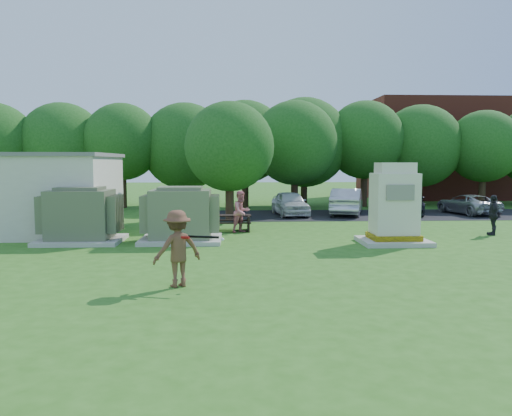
{
  "coord_description": "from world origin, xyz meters",
  "views": [
    {
      "loc": [
        -0.89,
        -14.22,
        2.98
      ],
      "look_at": [
        0.0,
        4.0,
        1.3
      ],
      "focal_mm": 35.0,
      "sensor_mm": 36.0,
      "label": 1
    }
  ],
  "objects": [
    {
      "name": "car_silver_b",
      "position": [
        12.64,
        13.67,
        0.57
      ],
      "size": [
        2.62,
        4.37,
        1.14
      ],
      "primitive_type": "imported",
      "rotation": [
        0.0,
        0.0,
        3.33
      ],
      "color": "#A2A2A6",
      "rests_on": "ground"
    },
    {
      "name": "parking_strip",
      "position": [
        7.0,
        13.5,
        0.01
      ],
      "size": [
        20.0,
        6.0,
        0.01
      ],
      "primitive_type": "cube",
      "color": "#232326",
      "rests_on": "ground"
    },
    {
      "name": "car_silver_a",
      "position": [
        5.63,
        13.68,
        0.75
      ],
      "size": [
        2.83,
        4.81,
        1.5
      ],
      "primitive_type": "imported",
      "rotation": [
        0.0,
        0.0,
        2.85
      ],
      "color": "silver",
      "rests_on": "ground"
    },
    {
      "name": "transformer_left",
      "position": [
        -6.5,
        4.5,
        0.97
      ],
      "size": [
        3.0,
        2.4,
        2.07
      ],
      "color": "beige",
      "rests_on": "ground"
    },
    {
      "name": "generator_cabinet",
      "position": [
        5.03,
        3.62,
        1.3
      ],
      "size": [
        2.44,
        1.99,
        2.97
      ],
      "color": "beige",
      "rests_on": "ground"
    },
    {
      "name": "batting_equipment",
      "position": [
        -1.61,
        -2.43,
        1.19
      ],
      "size": [
        1.04,
        0.38,
        0.17
      ],
      "color": "black",
      "rests_on": "ground"
    },
    {
      "name": "transformer_right",
      "position": [
        -2.8,
        4.5,
        0.97
      ],
      "size": [
        3.0,
        2.4,
        2.07
      ],
      "color": "beige",
      "rests_on": "ground"
    },
    {
      "name": "car_white",
      "position": [
        2.38,
        13.55,
        0.68
      ],
      "size": [
        2.04,
        4.16,
        1.36
      ],
      "primitive_type": "imported",
      "rotation": [
        0.0,
        0.0,
        0.11
      ],
      "color": "silver",
      "rests_on": "ground"
    },
    {
      "name": "tree_row",
      "position": [
        1.75,
        18.5,
        4.15
      ],
      "size": [
        41.3,
        13.3,
        7.3
      ],
      "color": "#47301E",
      "rests_on": "ground"
    },
    {
      "name": "picnic_table",
      "position": [
        -0.88,
        7.33,
        0.44
      ],
      "size": [
        1.63,
        1.23,
        0.7
      ],
      "color": "black",
      "rests_on": "ground"
    },
    {
      "name": "car_dark",
      "position": [
        9.17,
        14.06,
        0.72
      ],
      "size": [
        3.55,
        5.35,
        1.44
      ],
      "primitive_type": "imported",
      "rotation": [
        0.0,
        0.0,
        -0.34
      ],
      "color": "black",
      "rests_on": "ground"
    },
    {
      "name": "brick_building",
      "position": [
        18.0,
        27.0,
        4.0
      ],
      "size": [
        15.0,
        8.0,
        8.0
      ],
      "primitive_type": "cube",
      "color": "maroon",
      "rests_on": "ground"
    },
    {
      "name": "person_by_generator",
      "position": [
        5.76,
        4.89,
        0.8
      ],
      "size": [
        0.59,
        0.4,
        1.6
      ],
      "primitive_type": "imported",
      "rotation": [
        0.0,
        0.0,
        3.17
      ],
      "color": "black",
      "rests_on": "ground"
    },
    {
      "name": "person_walking_right",
      "position": [
        9.78,
        5.53,
        0.83
      ],
      "size": [
        0.68,
        1.05,
        1.66
      ],
      "primitive_type": "imported",
      "rotation": [
        0.0,
        0.0,
        4.41
      ],
      "color": "black",
      "rests_on": "ground"
    },
    {
      "name": "person_at_picnic",
      "position": [
        -0.48,
        6.79,
        0.89
      ],
      "size": [
        1.09,
        1.07,
        1.77
      ],
      "primitive_type": "imported",
      "rotation": [
        0.0,
        0.0,
        0.69
      ],
      "color": "#D57078",
      "rests_on": "ground"
    },
    {
      "name": "batter",
      "position": [
        -2.19,
        -2.38,
        0.92
      ],
      "size": [
        1.37,
        1.17,
        1.85
      ],
      "primitive_type": "imported",
      "rotation": [
        0.0,
        0.0,
        3.63
      ],
      "color": "brown",
      "rests_on": "ground"
    },
    {
      "name": "ground",
      "position": [
        0.0,
        0.0,
        0.0
      ],
      "size": [
        120.0,
        120.0,
        0.0
      ],
      "primitive_type": "plane",
      "color": "#2D6619",
      "rests_on": "ground"
    }
  ]
}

